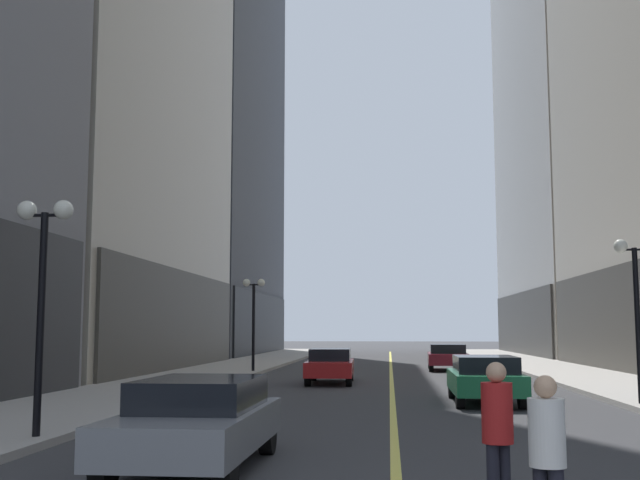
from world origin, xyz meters
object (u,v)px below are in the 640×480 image
car_red (330,364)px  street_lamp_right_mid (636,283)px  car_green (485,377)px  pedestrian_in_white_shirt (547,450)px  car_maroon (448,356)px  pedestrian_in_red_jacket (498,428)px  car_grey (198,420)px  street_lamp_left_far (254,304)px  street_lamp_left_near (43,263)px

car_red → street_lamp_right_mid: street_lamp_right_mid is taller
car_green → pedestrian_in_white_shirt: size_ratio=2.78×
car_maroon → car_red: bearing=-117.4°
pedestrian_in_white_shirt → pedestrian_in_red_jacket: 1.27m
car_grey → pedestrian_in_white_shirt: pedestrian_in_white_shirt is taller
car_red → street_lamp_left_far: 7.62m
pedestrian_in_white_shirt → car_green: bearing=85.4°
street_lamp_left_near → street_lamp_left_far: size_ratio=1.00×
car_maroon → street_lamp_left_near: street_lamp_left_near is taller
pedestrian_in_white_shirt → street_lamp_left_far: (-7.77, 28.67, 2.32)m
pedestrian_in_red_jacket → street_lamp_right_mid: (5.31, 12.33, 2.27)m
car_green → pedestrian_in_white_shirt: bearing=-94.6°
car_grey → street_lamp_left_far: street_lamp_left_far is taller
car_green → car_maroon: same height
car_red → car_maroon: 11.34m
pedestrian_in_white_shirt → pedestrian_in_red_jacket: (-0.29, 1.23, 0.05)m
car_grey → car_maroon: same height
pedestrian_in_red_jacket → street_lamp_left_far: 28.53m
car_maroon → car_grey: bearing=-101.4°
car_grey → street_lamp_right_mid: (9.32, 9.54, 2.54)m
car_grey → car_maroon: 29.34m
car_maroon → street_lamp_left_far: (-9.26, -4.13, 2.54)m
car_red → street_lamp_left_far: (-4.05, 5.94, 2.54)m
car_maroon → pedestrian_in_white_shirt: 32.83m
street_lamp_left_far → car_grey: bearing=-82.0°
car_green → street_lamp_left_near: street_lamp_left_near is taller
street_lamp_left_near → street_lamp_left_far: bearing=90.0°
car_green → pedestrian_in_red_jacket: bearing=-96.2°
car_green → car_red: bearing=122.0°
pedestrian_in_red_jacket → street_lamp_right_mid: bearing=66.7°
car_green → street_lamp_left_near: size_ratio=1.02×
car_grey → car_maroon: size_ratio=0.97×
car_green → pedestrian_in_red_jacket: pedestrian_in_red_jacket is taller
street_lamp_left_far → street_lamp_right_mid: same height
street_lamp_right_mid → street_lamp_left_far: bearing=130.3°
car_grey → street_lamp_left_far: 25.02m
car_grey → pedestrian_in_red_jacket: pedestrian_in_red_jacket is taller
car_grey → street_lamp_left_far: bearing=98.0°
street_lamp_left_near → street_lamp_right_mid: size_ratio=1.00×
car_grey → street_lamp_left_near: street_lamp_left_near is taller
car_red → pedestrian_in_red_jacket: size_ratio=2.71×
car_green → car_maroon: size_ratio=0.98×
car_green → street_lamp_right_mid: size_ratio=1.02×
car_maroon → street_lamp_left_near: (-9.26, -26.59, 2.54)m
car_red → car_maroon: bearing=62.6°
pedestrian_in_white_shirt → street_lamp_left_far: street_lamp_left_far is taller
car_red → street_lamp_right_mid: size_ratio=1.04×
car_maroon → street_lamp_left_near: 28.27m
pedestrian_in_white_shirt → car_grey: bearing=136.8°
car_grey → pedestrian_in_red_jacket: 4.89m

